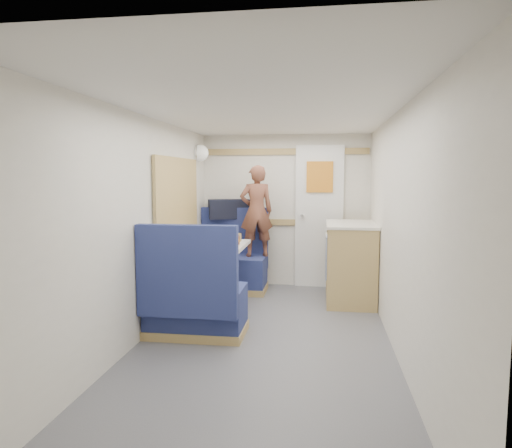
% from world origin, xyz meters
% --- Properties ---
extents(floor, '(4.50, 4.50, 0.00)m').
position_xyz_m(floor, '(0.00, 0.00, 0.00)').
color(floor, '#515156').
rests_on(floor, ground).
extents(ceiling, '(4.50, 4.50, 0.00)m').
position_xyz_m(ceiling, '(0.00, 0.00, 2.00)').
color(ceiling, silver).
rests_on(ceiling, wall_back).
extents(wall_back, '(2.20, 0.02, 2.00)m').
position_xyz_m(wall_back, '(0.00, 2.25, 1.00)').
color(wall_back, silver).
rests_on(wall_back, floor).
extents(wall_left, '(0.02, 4.50, 2.00)m').
position_xyz_m(wall_left, '(-1.10, 0.00, 1.00)').
color(wall_left, silver).
rests_on(wall_left, floor).
extents(wall_right, '(0.02, 4.50, 2.00)m').
position_xyz_m(wall_right, '(1.10, 0.00, 1.00)').
color(wall_right, silver).
rests_on(wall_right, floor).
extents(oak_trim_low, '(2.15, 0.02, 0.08)m').
position_xyz_m(oak_trim_low, '(0.00, 2.23, 0.85)').
color(oak_trim_low, '#A98A4C').
rests_on(oak_trim_low, wall_back).
extents(oak_trim_high, '(2.15, 0.02, 0.08)m').
position_xyz_m(oak_trim_high, '(0.00, 2.23, 1.78)').
color(oak_trim_high, '#A98A4C').
rests_on(oak_trim_high, wall_back).
extents(side_window, '(0.04, 1.30, 0.72)m').
position_xyz_m(side_window, '(-1.08, 1.00, 1.25)').
color(side_window, '#B9BEA1').
rests_on(side_window, wall_left).
extents(rear_door, '(0.62, 0.12, 1.86)m').
position_xyz_m(rear_door, '(0.45, 2.22, 0.97)').
color(rear_door, white).
rests_on(rear_door, wall_back).
extents(dinette_table, '(0.62, 0.92, 0.72)m').
position_xyz_m(dinette_table, '(-0.65, 1.00, 0.57)').
color(dinette_table, white).
rests_on(dinette_table, floor).
extents(bench_far, '(0.90, 0.59, 1.05)m').
position_xyz_m(bench_far, '(-0.65, 1.86, 0.30)').
color(bench_far, '#17244B').
rests_on(bench_far, floor).
extents(bench_near, '(0.90, 0.59, 1.05)m').
position_xyz_m(bench_near, '(-0.65, 0.14, 0.30)').
color(bench_near, '#17244B').
rests_on(bench_near, floor).
extents(ledge, '(0.90, 0.14, 0.04)m').
position_xyz_m(ledge, '(-0.65, 2.12, 0.88)').
color(ledge, '#A98A4C').
rests_on(ledge, bench_far).
extents(dome_light, '(0.20, 0.20, 0.20)m').
position_xyz_m(dome_light, '(-1.04, 1.85, 1.75)').
color(dome_light, white).
rests_on(dome_light, wall_left).
extents(galley_counter, '(0.57, 0.92, 0.92)m').
position_xyz_m(galley_counter, '(0.82, 1.55, 0.47)').
color(galley_counter, '#A98A4C').
rests_on(galley_counter, floor).
extents(person, '(0.48, 0.39, 1.14)m').
position_xyz_m(person, '(-0.33, 1.86, 1.02)').
color(person, brown).
rests_on(person, bench_far).
extents(duffel_bag, '(0.58, 0.42, 0.25)m').
position_xyz_m(duffel_bag, '(-0.73, 2.12, 1.03)').
color(duffel_bag, black).
rests_on(duffel_bag, ledge).
extents(tray, '(0.27, 0.34, 0.02)m').
position_xyz_m(tray, '(-0.52, 0.67, 0.73)').
color(tray, white).
rests_on(tray, dinette_table).
extents(orange_fruit, '(0.08, 0.08, 0.08)m').
position_xyz_m(orange_fruit, '(-0.43, 0.96, 0.78)').
color(orange_fruit, '#F05D0A').
rests_on(orange_fruit, tray).
extents(cheese_block, '(0.12, 0.09, 0.04)m').
position_xyz_m(cheese_block, '(-0.54, 0.70, 0.76)').
color(cheese_block, '#EEE789').
rests_on(cheese_block, tray).
extents(wine_glass, '(0.08, 0.08, 0.17)m').
position_xyz_m(wine_glass, '(-0.79, 0.91, 0.84)').
color(wine_glass, white).
rests_on(wine_glass, dinette_table).
extents(tumbler_left, '(0.06, 0.06, 0.10)m').
position_xyz_m(tumbler_left, '(-0.77, 0.65, 0.77)').
color(tumbler_left, white).
rests_on(tumbler_left, dinette_table).
extents(tumbler_mid, '(0.07, 0.07, 0.11)m').
position_xyz_m(tumbler_mid, '(-0.74, 1.37, 0.78)').
color(tumbler_mid, white).
rests_on(tumbler_mid, dinette_table).
extents(tumbler_right, '(0.06, 0.06, 0.10)m').
position_xyz_m(tumbler_right, '(-0.67, 0.98, 0.77)').
color(tumbler_right, silver).
rests_on(tumbler_right, dinette_table).
extents(beer_glass, '(0.06, 0.06, 0.09)m').
position_xyz_m(beer_glass, '(-0.43, 1.04, 0.77)').
color(beer_glass, brown).
rests_on(beer_glass, dinette_table).
extents(pepper_grinder, '(0.04, 0.04, 0.10)m').
position_xyz_m(pepper_grinder, '(-0.63, 0.92, 0.77)').
color(pepper_grinder, black).
rests_on(pepper_grinder, dinette_table).
extents(salt_grinder, '(0.03, 0.03, 0.08)m').
position_xyz_m(salt_grinder, '(-0.72, 1.03, 0.76)').
color(salt_grinder, white).
rests_on(salt_grinder, dinette_table).
extents(bread_loaf, '(0.20, 0.26, 0.10)m').
position_xyz_m(bread_loaf, '(-0.52, 1.18, 0.77)').
color(bread_loaf, brown).
rests_on(bread_loaf, dinette_table).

